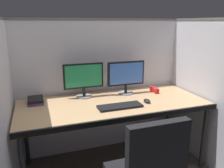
{
  "coord_description": "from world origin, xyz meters",
  "views": [
    {
      "loc": [
        -0.73,
        -1.75,
        1.53
      ],
      "look_at": [
        0.0,
        0.35,
        0.92
      ],
      "focal_mm": 36.11,
      "sensor_mm": 36.0,
      "label": 1
    }
  ],
  "objects": [
    {
      "name": "cubicle_partition_rear",
      "position": [
        0.0,
        0.74,
        0.79
      ],
      "size": [
        2.21,
        0.06,
        1.57
      ],
      "color": "silver",
      "rests_on": "ground"
    },
    {
      "name": "keyboard_main",
      "position": [
        0.01,
        0.14,
        0.75
      ],
      "size": [
        0.43,
        0.15,
        0.02
      ],
      "primitive_type": "cube",
      "color": "black",
      "rests_on": "desk"
    },
    {
      "name": "red_stapler",
      "position": [
        0.56,
        0.47,
        0.77
      ],
      "size": [
        0.04,
        0.15,
        0.06
      ],
      "primitive_type": "cube",
      "color": "red",
      "rests_on": "desk"
    },
    {
      "name": "monitor_left",
      "position": [
        -0.25,
        0.56,
        0.96
      ],
      "size": [
        0.43,
        0.17,
        0.37
      ],
      "color": "gray",
      "rests_on": "desk"
    },
    {
      "name": "computer_mouse",
      "position": [
        0.32,
        0.18,
        0.76
      ],
      "size": [
        0.06,
        0.1,
        0.04
      ],
      "color": "black",
      "rests_on": "desk"
    },
    {
      "name": "book_stack",
      "position": [
        -0.76,
        0.54,
        0.77
      ],
      "size": [
        0.15,
        0.21,
        0.05
      ],
      "color": "#4C3366",
      "rests_on": "desk"
    },
    {
      "name": "cubicle_partition_left",
      "position": [
        -0.99,
        0.2,
        0.79
      ],
      "size": [
        0.06,
        1.41,
        1.57
      ],
      "color": "silver",
      "rests_on": "ground"
    },
    {
      "name": "monitor_right",
      "position": [
        0.23,
        0.53,
        0.96
      ],
      "size": [
        0.43,
        0.17,
        0.37
      ],
      "color": "gray",
      "rests_on": "desk"
    },
    {
      "name": "desk",
      "position": [
        0.0,
        0.29,
        0.69
      ],
      "size": [
        1.9,
        0.8,
        0.74
      ],
      "color": "tan",
      "rests_on": "ground"
    },
    {
      "name": "cubicle_partition_right",
      "position": [
        0.99,
        0.2,
        0.79
      ],
      "size": [
        0.06,
        1.41,
        1.57
      ],
      "color": "silver",
      "rests_on": "ground"
    }
  ]
}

